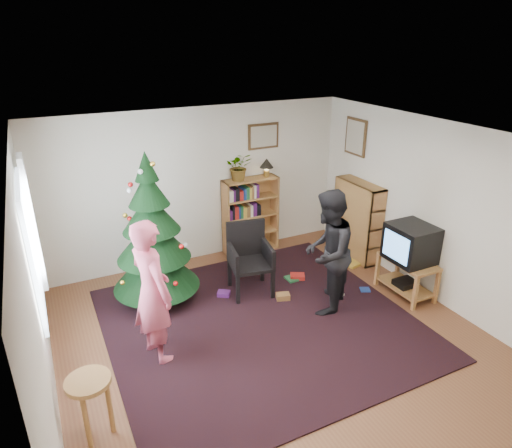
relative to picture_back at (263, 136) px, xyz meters
name	(u,v)px	position (x,y,z in m)	size (l,w,h in m)	color
floor	(271,336)	(-1.15, -2.48, -1.95)	(5.00, 5.00, 0.00)	brown
ceiling	(274,139)	(-1.15, -2.48, 0.55)	(5.00, 5.00, 0.00)	white
wall_back	(199,186)	(-1.15, 0.02, -0.70)	(5.00, 0.02, 2.50)	silver
wall_front	(442,385)	(-1.15, -4.97, -0.70)	(5.00, 0.02, 2.50)	silver
wall_left	(35,298)	(-3.65, -2.48, -0.70)	(0.02, 5.00, 2.50)	silver
wall_right	(432,211)	(1.35, -2.48, -0.70)	(0.02, 5.00, 2.50)	silver
rug	(260,323)	(-1.15, -2.17, -1.94)	(3.80, 3.60, 0.02)	black
window_pane	(31,248)	(-3.62, -1.88, -0.45)	(0.04, 1.20, 1.40)	silver
curtain	(33,224)	(-3.58, -1.18, -0.45)	(0.06, 0.35, 1.60)	white
picture_back	(263,136)	(0.00, 0.00, 0.00)	(0.55, 0.03, 0.42)	#4C3319
picture_right	(356,137)	(1.33, -0.73, 0.00)	(0.03, 0.50, 0.60)	#4C3319
christmas_tree	(153,242)	(-2.19, -1.01, -1.05)	(1.19, 1.19, 2.16)	#3F2816
bookshelf_back	(251,214)	(-0.31, -0.14, -1.29)	(0.95, 0.30, 1.30)	#B0733F
bookshelf_right	(357,219)	(1.19, -1.12, -1.29)	(0.30, 0.95, 1.30)	#B0733F
tv_stand	(407,274)	(1.07, -2.44, -1.63)	(0.46, 0.83, 0.55)	#B0733F
crt_tv	(411,243)	(1.07, -2.44, -1.14)	(0.56, 0.60, 0.53)	black
armchair	(247,255)	(-0.93, -1.31, -1.39)	(0.66, 0.66, 1.04)	black
stool	(90,393)	(-3.35, -3.11, -1.43)	(0.41, 0.41, 0.68)	#B0733F
person_standing	(152,292)	(-2.52, -2.20, -1.09)	(0.63, 0.41, 1.73)	#CE526C
person_by_chair	(327,253)	(-0.20, -2.24, -1.10)	(0.83, 0.65, 1.71)	black
potted_plant	(239,167)	(-0.51, -0.14, -0.42)	(0.41, 0.36, 0.46)	gray
table_lamp	(267,164)	(-0.01, -0.14, -0.44)	(0.23, 0.23, 0.31)	#A57F33
floor_clutter	(308,284)	(-0.08, -1.65, -1.91)	(2.47, 0.99, 0.08)	#A51E19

